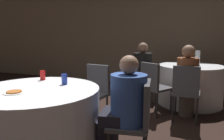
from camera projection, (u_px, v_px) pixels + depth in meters
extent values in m
cube|color=gray|center=(130.00, 33.00, 6.03)|extent=(16.00, 0.06, 2.80)
cylinder|color=silver|center=(38.00, 123.00, 2.38)|extent=(1.35, 1.35, 0.76)
cylinder|color=silver|center=(190.00, 85.00, 4.23)|extent=(1.20, 1.20, 0.76)
cube|color=#47474C|center=(91.00, 96.00, 3.22)|extent=(0.46, 0.46, 0.04)
cube|color=#47474C|center=(98.00, 78.00, 3.34)|extent=(0.38, 0.11, 0.42)
cylinder|color=black|center=(94.00, 116.00, 3.03)|extent=(0.03, 0.03, 0.42)
cylinder|color=black|center=(75.00, 112.00, 3.20)|extent=(0.03, 0.03, 0.42)
cylinder|color=black|center=(107.00, 109.00, 3.32)|extent=(0.03, 0.03, 0.42)
cylinder|color=black|center=(89.00, 106.00, 3.49)|extent=(0.03, 0.03, 0.42)
cube|color=#47474C|center=(128.00, 124.00, 2.17)|extent=(0.46, 0.46, 0.04)
cube|color=#47474C|center=(147.00, 103.00, 2.10)|extent=(0.11, 0.38, 0.42)
cylinder|color=black|center=(115.00, 137.00, 2.41)|extent=(0.03, 0.03, 0.42)
cylinder|color=black|center=(146.00, 140.00, 2.34)|extent=(0.03, 0.03, 0.42)
cube|color=#47474C|center=(157.00, 88.00, 3.69)|extent=(0.55, 0.55, 0.04)
cube|color=#47474C|center=(150.00, 76.00, 3.55)|extent=(0.34, 0.25, 0.42)
cylinder|color=black|center=(156.00, 97.00, 3.96)|extent=(0.03, 0.03, 0.42)
cylinder|color=black|center=(171.00, 102.00, 3.69)|extent=(0.03, 0.03, 0.42)
cylinder|color=black|center=(142.00, 100.00, 3.76)|extent=(0.03, 0.03, 0.42)
cylinder|color=black|center=(157.00, 106.00, 3.49)|extent=(0.03, 0.03, 0.42)
cube|color=#47474C|center=(142.00, 79.00, 4.45)|extent=(0.44, 0.44, 0.04)
cube|color=#47474C|center=(134.00, 68.00, 4.45)|extent=(0.09, 0.38, 0.42)
cylinder|color=black|center=(151.00, 89.00, 4.60)|extent=(0.03, 0.03, 0.42)
cylinder|color=black|center=(150.00, 93.00, 4.28)|extent=(0.03, 0.03, 0.42)
cylinder|color=black|center=(135.00, 88.00, 4.69)|extent=(0.03, 0.03, 0.42)
cylinder|color=black|center=(133.00, 92.00, 4.36)|extent=(0.03, 0.03, 0.42)
cube|color=#47474C|center=(186.00, 93.00, 3.38)|extent=(0.41, 0.41, 0.04)
cube|color=#47474C|center=(186.00, 80.00, 3.18)|extent=(0.38, 0.06, 0.42)
cylinder|color=black|center=(176.00, 103.00, 3.64)|extent=(0.03, 0.03, 0.42)
cylinder|color=black|center=(197.00, 105.00, 3.50)|extent=(0.03, 0.03, 0.42)
cylinder|color=black|center=(173.00, 109.00, 3.33)|extent=(0.03, 0.03, 0.42)
cylinder|color=black|center=(197.00, 112.00, 3.20)|extent=(0.03, 0.03, 0.42)
cylinder|color=black|center=(212.00, 88.00, 4.67)|extent=(0.03, 0.03, 0.42)
cylinder|color=black|center=(224.00, 87.00, 4.79)|extent=(0.03, 0.03, 0.42)
cylinder|color=#4C4238|center=(187.00, 102.00, 3.61)|extent=(0.24, 0.24, 0.46)
cube|color=#4C4238|center=(187.00, 87.00, 3.47)|extent=(0.31, 0.33, 0.12)
cylinder|color=brown|center=(187.00, 75.00, 3.34)|extent=(0.32, 0.32, 0.52)
sphere|color=#997056|center=(188.00, 51.00, 3.28)|extent=(0.20, 0.20, 0.20)
cube|color=black|center=(118.00, 117.00, 2.18)|extent=(0.37, 0.39, 0.12)
cylinder|color=#33519E|center=(129.00, 99.00, 2.13)|extent=(0.36, 0.36, 0.49)
sphere|color=#997056|center=(129.00, 65.00, 2.08)|extent=(0.19, 0.19, 0.19)
cylinder|color=#4C4238|center=(153.00, 90.00, 4.42)|extent=(0.24, 0.24, 0.46)
cube|color=#4C4238|center=(148.00, 76.00, 4.41)|extent=(0.36, 0.39, 0.12)
cylinder|color=black|center=(143.00, 66.00, 4.40)|extent=(0.37, 0.37, 0.51)
sphere|color=#997056|center=(143.00, 48.00, 4.35)|extent=(0.21, 0.21, 0.21)
cylinder|color=white|center=(14.00, 92.00, 2.16)|extent=(0.21, 0.21, 0.01)
cylinder|color=#BC6628|center=(14.00, 92.00, 2.16)|extent=(0.15, 0.15, 0.01)
cylinder|color=#1E38A5|center=(64.00, 79.00, 2.53)|extent=(0.07, 0.07, 0.12)
cylinder|color=red|center=(43.00, 75.00, 2.78)|extent=(0.07, 0.07, 0.12)
cylinder|color=silver|center=(198.00, 58.00, 4.19)|extent=(0.09, 0.09, 0.27)
cylinder|color=silver|center=(185.00, 66.00, 3.79)|extent=(0.07, 0.07, 0.09)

